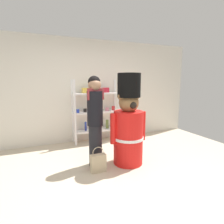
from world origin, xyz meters
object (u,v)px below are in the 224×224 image
(merchandise_shelf, at_px, (96,110))
(teddy_bear_guard, at_px, (128,125))
(person_shopper, at_px, (95,117))
(shopping_bag, at_px, (98,163))

(merchandise_shelf, distance_m, teddy_bear_guard, 1.53)
(merchandise_shelf, xyz_separation_m, person_shopper, (-0.46, -1.36, 0.09))
(shopping_bag, bearing_deg, teddy_bear_guard, 10.36)
(person_shopper, bearing_deg, shopping_bag, -98.56)
(person_shopper, relative_size, shopping_bag, 3.67)
(merchandise_shelf, bearing_deg, person_shopper, -108.84)
(merchandise_shelf, xyz_separation_m, teddy_bear_guard, (0.13, -1.52, -0.07))
(merchandise_shelf, height_order, shopping_bag, merchandise_shelf)
(teddy_bear_guard, height_order, shopping_bag, teddy_bear_guard)
(teddy_bear_guard, height_order, person_shopper, teddy_bear_guard)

